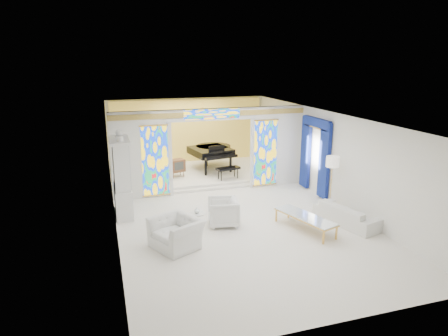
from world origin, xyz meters
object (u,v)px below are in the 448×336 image
object	(u,v)px
grand_piano	(212,151)
china_cabinet	(122,178)
sofa	(347,214)
coffee_table	(305,217)
armchair_right	(223,212)
tv_console	(177,166)
armchair_left	(176,233)

from	to	relation	value
grand_piano	china_cabinet	bearing A→B (deg)	-146.96
china_cabinet	sofa	size ratio (longest dim) A/B	1.35
coffee_table	armchair_right	bearing A→B (deg)	153.62
coffee_table	grand_piano	bearing A→B (deg)	97.76
grand_piano	sofa	bearing A→B (deg)	-81.20
coffee_table	sofa	bearing A→B (deg)	2.24
coffee_table	tv_console	xyz separation A→B (m)	(-2.55, 5.69, 0.23)
china_cabinet	armchair_left	world-z (taller)	china_cabinet
armchair_right	grand_piano	size ratio (longest dim) A/B	0.29
china_cabinet	armchair_right	size ratio (longest dim) A/B	3.14
armchair_right	coffee_table	xyz separation A→B (m)	(2.08, -1.03, 0.00)
armchair_right	sofa	bearing A→B (deg)	86.09
china_cabinet	grand_piano	size ratio (longest dim) A/B	0.90
armchair_left	tv_console	xyz separation A→B (m)	(1.08, 5.66, 0.24)
armchair_left	sofa	bearing A→B (deg)	63.63
china_cabinet	grand_piano	world-z (taller)	china_cabinet
china_cabinet	sofa	distance (m)	6.78
armchair_left	sofa	distance (m)	5.03
armchair_right	sofa	world-z (taller)	armchair_right
sofa	grand_piano	distance (m)	6.83
grand_piano	tv_console	world-z (taller)	grand_piano
tv_console	sofa	bearing A→B (deg)	-72.43
china_cabinet	tv_console	world-z (taller)	china_cabinet
sofa	grand_piano	world-z (taller)	grand_piano
sofa	coffee_table	xyz separation A→B (m)	(-1.39, -0.05, 0.10)
china_cabinet	coffee_table	distance (m)	5.55
grand_piano	armchair_left	bearing A→B (deg)	-123.96
armchair_right	sofa	distance (m)	3.61
grand_piano	tv_console	distance (m)	1.87
tv_console	grand_piano	bearing A→B (deg)	7.28
coffee_table	tv_console	world-z (taller)	tv_console
grand_piano	tv_console	size ratio (longest dim) A/B	4.41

